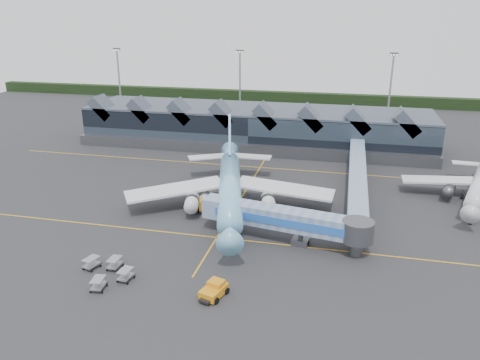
% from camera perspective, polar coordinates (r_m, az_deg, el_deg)
% --- Properties ---
extents(ground, '(260.00, 260.00, 0.00)m').
position_cam_1_polar(ground, '(80.94, -1.29, -4.53)').
color(ground, '#27282A').
rests_on(ground, ground).
extents(taxi_stripes, '(120.00, 60.00, 0.01)m').
position_cam_1_polar(taxi_stripes, '(89.88, 0.29, -1.96)').
color(taxi_stripes, gold).
rests_on(taxi_stripes, ground).
extents(tree_line_far, '(260.00, 4.00, 4.00)m').
position_cam_1_polar(tree_line_far, '(184.98, 7.33, 9.93)').
color(tree_line_far, black).
rests_on(tree_line_far, ground).
extents(terminal, '(90.00, 22.25, 12.52)m').
position_cam_1_polar(terminal, '(124.35, 1.87, 6.59)').
color(terminal, black).
rests_on(terminal, ground).
extents(light_masts, '(132.40, 42.56, 22.45)m').
position_cam_1_polar(light_masts, '(135.79, 14.28, 10.40)').
color(light_masts, '#94979C').
rests_on(light_masts, ground).
extents(main_airliner, '(36.93, 43.26, 14.07)m').
position_cam_1_polar(main_airliner, '(83.63, -1.24, -0.64)').
color(main_airliner, '#6DB6DD').
rests_on(main_airliner, ground).
extents(jet_bridge, '(26.45, 8.13, 5.49)m').
position_cam_1_polar(jet_bridge, '(71.12, 6.56, -5.00)').
color(jet_bridge, '#6F87BA').
rests_on(jet_bridge, ground).
extents(fuel_truck, '(4.70, 8.47, 2.87)m').
position_cam_1_polar(fuel_truck, '(85.05, -4.41, -2.16)').
color(fuel_truck, black).
rests_on(fuel_truck, ground).
extents(pushback_tug, '(3.50, 4.58, 1.85)m').
position_cam_1_polar(pushback_tug, '(59.72, -3.20, -13.25)').
color(pushback_tug, orange).
rests_on(pushback_tug, ground).
extents(baggage_carts, '(7.88, 7.53, 1.57)m').
position_cam_1_polar(baggage_carts, '(65.87, -15.85, -10.58)').
color(baggage_carts, '#97999F').
rests_on(baggage_carts, ground).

